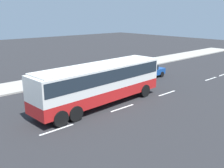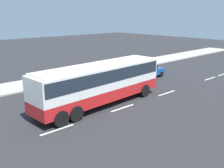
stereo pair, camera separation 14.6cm
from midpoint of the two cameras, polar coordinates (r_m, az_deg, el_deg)
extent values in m
plane|color=#28282B|center=(21.14, -3.49, -4.11)|extent=(120.00, 120.00, 0.00)
cube|color=#A8A399|center=(28.22, -14.57, 0.58)|extent=(80.00, 4.00, 0.15)
cube|color=white|center=(16.65, -12.04, -10.00)|extent=(2.40, 0.16, 0.01)
cube|color=white|center=(19.85, 2.55, -5.41)|extent=(2.40, 0.16, 0.01)
cube|color=white|center=(24.01, 12.44, -2.04)|extent=(2.40, 0.16, 0.01)
cube|color=white|center=(30.84, 21.46, 1.11)|extent=(2.40, 0.16, 0.01)
cube|color=white|center=(33.64, 23.93, 1.97)|extent=(2.40, 0.16, 0.01)
cube|color=red|center=(20.21, -2.38, -2.05)|extent=(11.70, 3.12, 0.89)
cube|color=white|center=(19.85, -2.42, 1.61)|extent=(11.70, 3.12, 1.76)
cube|color=#1E2833|center=(19.80, -2.43, 2.30)|extent=(11.47, 3.14, 0.97)
cube|color=#1E2833|center=(23.99, 7.75, 4.11)|extent=(0.25, 2.29, 1.41)
cube|color=white|center=(19.65, -2.45, 4.26)|extent=(11.23, 2.94, 0.12)
cylinder|color=black|center=(24.00, 3.07, -0.34)|extent=(1.11, 0.36, 1.10)
cylinder|color=black|center=(22.54, 7.57, -1.50)|extent=(1.11, 0.36, 1.10)
cylinder|color=black|center=(19.30, -12.25, -4.65)|extent=(1.11, 0.36, 1.10)
cylinder|color=black|center=(17.46, -7.95, -6.62)|extent=(1.11, 0.36, 1.10)
cylinder|color=black|center=(18.73, -15.34, -5.48)|extent=(1.11, 0.36, 1.10)
cylinder|color=black|center=(16.83, -11.23, -7.64)|extent=(1.11, 0.36, 1.10)
cube|color=#194799|center=(29.10, 8.03, 2.55)|extent=(4.76, 1.83, 0.67)
cube|color=black|center=(28.79, 7.77, 3.60)|extent=(2.63, 1.64, 0.49)
cylinder|color=black|center=(30.97, 8.83, 2.67)|extent=(0.64, 0.22, 0.64)
cylinder|color=black|center=(30.03, 11.27, 2.15)|extent=(0.64, 0.22, 0.64)
cylinder|color=black|center=(28.42, 4.56, 1.65)|extent=(0.64, 0.22, 0.64)
cylinder|color=black|center=(27.39, 7.09, 1.05)|extent=(0.64, 0.22, 0.64)
camera|label=1|loc=(0.07, 90.21, -0.06)|focal=40.66mm
camera|label=2|loc=(0.07, -89.79, 0.06)|focal=40.66mm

